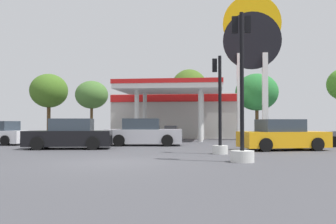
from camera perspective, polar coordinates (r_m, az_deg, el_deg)
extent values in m
plane|color=#47474C|center=(12.93, -8.76, -7.59)|extent=(90.00, 90.00, 0.00)
cube|color=beige|center=(33.65, 1.58, -0.72)|extent=(11.06, 5.19, 3.72)
cube|color=red|center=(31.08, 1.11, 2.14)|extent=(11.06, 0.12, 0.60)
cube|color=white|center=(28.02, 0.44, 3.52)|extent=(7.55, 5.74, 0.35)
cube|color=red|center=(28.05, 0.44, 4.18)|extent=(7.65, 5.84, 0.30)
cylinder|color=silver|center=(26.72, -4.78, -0.54)|extent=(0.32, 0.32, 3.67)
cylinder|color=silver|center=(26.17, 4.98, -0.52)|extent=(0.32, 0.32, 3.67)
cylinder|color=silver|center=(29.82, -3.54, -0.65)|extent=(0.32, 0.32, 3.67)
cylinder|color=silver|center=(29.32, 5.20, -0.63)|extent=(0.32, 0.32, 3.67)
cube|color=#4C4C51|center=(27.92, 0.44, -3.23)|extent=(0.90, 0.60, 1.10)
cube|color=white|center=(29.60, 10.87, 2.32)|extent=(0.40, 0.56, 6.70)
cube|color=white|center=(29.79, 14.57, 2.32)|extent=(0.40, 0.56, 6.70)
cylinder|color=black|center=(30.28, 12.68, 10.58)|extent=(4.49, 0.22, 4.49)
cylinder|color=#F2B20C|center=(30.61, 12.66, 13.04)|extent=(4.49, 0.22, 4.49)
cube|color=white|center=(30.49, 12.66, 11.80)|extent=(4.13, 0.08, 0.81)
cylinder|color=black|center=(22.83, -0.05, -4.14)|extent=(0.69, 0.30, 0.67)
cylinder|color=black|center=(21.04, -0.12, -4.36)|extent=(0.69, 0.30, 0.67)
cylinder|color=black|center=(23.03, -6.84, -4.11)|extent=(0.69, 0.30, 0.67)
cylinder|color=black|center=(21.26, -7.48, -4.32)|extent=(0.69, 0.30, 0.67)
cube|color=#B2B2BA|center=(21.99, -3.63, -3.67)|extent=(4.55, 2.31, 0.79)
cube|color=#2D3842|center=(21.99, -4.03, -1.88)|extent=(2.25, 1.85, 0.67)
cube|color=black|center=(21.94, 1.99, -3.98)|extent=(0.32, 1.75, 0.25)
cylinder|color=black|center=(23.60, -23.52, -4.01)|extent=(0.63, 0.29, 0.61)
cylinder|color=black|center=(24.89, -21.18, -3.90)|extent=(0.63, 0.29, 0.61)
cylinder|color=black|center=(20.52, 19.26, -4.39)|extent=(0.67, 0.39, 0.64)
cylinder|color=black|center=(19.04, 21.77, -4.59)|extent=(0.67, 0.39, 0.64)
cylinder|color=black|center=(19.39, 12.53, -4.61)|extent=(0.67, 0.39, 0.64)
cylinder|color=black|center=(17.82, 14.63, -4.87)|extent=(0.67, 0.39, 0.64)
cube|color=orange|center=(19.14, 17.10, -4.00)|extent=(4.51, 2.89, 0.76)
cube|color=#2D3842|center=(19.06, 16.69, -2.03)|extent=(2.36, 2.06, 0.64)
cube|color=black|center=(20.16, 22.32, -4.13)|extent=(0.60, 1.63, 0.24)
cylinder|color=black|center=(19.31, -19.27, -4.55)|extent=(0.69, 0.35, 0.66)
cylinder|color=black|center=(21.01, -18.00, -4.31)|extent=(0.69, 0.35, 0.66)
cylinder|color=black|center=(18.79, -11.38, -4.69)|extent=(0.69, 0.35, 0.66)
cylinder|color=black|center=(20.53, -10.74, -4.42)|extent=(0.69, 0.35, 0.66)
cube|color=black|center=(19.86, -14.87, -3.88)|extent=(4.57, 2.59, 0.78)
cube|color=#2D3842|center=(19.81, -14.42, -1.93)|extent=(2.32, 1.96, 0.66)
cube|color=black|center=(20.37, -20.73, -4.08)|extent=(0.45, 1.70, 0.25)
cylinder|color=black|center=(22.38, 23.90, -4.16)|extent=(0.61, 0.27, 0.59)
cylinder|color=black|center=(23.95, 23.24, -3.98)|extent=(0.61, 0.27, 0.59)
cube|color=black|center=(23.06, 21.83, -3.87)|extent=(0.30, 1.55, 0.22)
cylinder|color=silver|center=(13.09, 11.24, -6.64)|extent=(0.81, 0.81, 0.39)
cylinder|color=black|center=(13.12, 11.18, 4.63)|extent=(0.14, 0.14, 4.76)
cube|color=black|center=(13.62, 10.14, 12.92)|extent=(0.21, 0.20, 0.57)
sphere|color=red|center=(13.78, 10.11, 13.52)|extent=(0.15, 0.15, 0.15)
sphere|color=#D89E0C|center=(13.73, 10.11, 12.80)|extent=(0.15, 0.15, 0.15)
sphere|color=green|center=(13.69, 10.11, 12.07)|extent=(0.15, 0.15, 0.15)
cube|color=black|center=(13.65, 12.03, 12.90)|extent=(0.21, 0.20, 0.57)
sphere|color=red|center=(13.81, 11.98, 13.50)|extent=(0.15, 0.15, 0.15)
sphere|color=#D89E0C|center=(13.76, 11.99, 12.77)|extent=(0.15, 0.15, 0.15)
sphere|color=green|center=(13.72, 11.99, 12.05)|extent=(0.15, 0.15, 0.15)
cylinder|color=silver|center=(16.22, 7.94, -5.72)|extent=(0.66, 0.66, 0.36)
cylinder|color=black|center=(16.20, 7.92, 1.74)|extent=(0.14, 0.14, 3.86)
cube|color=black|center=(16.52, 7.12, 7.06)|extent=(0.21, 0.20, 0.57)
sphere|color=red|center=(16.67, 7.12, 7.61)|extent=(0.15, 0.15, 0.15)
sphere|color=#D89E0C|center=(16.64, 7.12, 7.00)|extent=(0.15, 0.15, 0.15)
sphere|color=green|center=(16.62, 7.12, 6.38)|extent=(0.15, 0.15, 0.15)
cylinder|color=brown|center=(43.30, -17.72, -1.11)|extent=(0.39, 0.39, 3.29)
ellipsoid|color=#416920|center=(43.44, -17.68, 3.10)|extent=(4.14, 4.14, 3.72)
cylinder|color=brown|center=(39.96, -11.57, -1.37)|extent=(0.29, 0.29, 2.95)
ellipsoid|color=#446E31|center=(40.07, -11.54, 2.59)|extent=(3.43, 3.43, 2.91)
cylinder|color=brown|center=(38.52, 3.26, -1.04)|extent=(0.30, 0.30, 3.42)
ellipsoid|color=#456420|center=(38.68, 3.25, 3.58)|extent=(3.75, 3.75, 3.98)
cylinder|color=brown|center=(37.32, 13.39, -1.50)|extent=(0.33, 0.33, 2.74)
ellipsoid|color=#297735|center=(37.44, 13.37, 2.97)|extent=(4.13, 4.13, 3.60)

